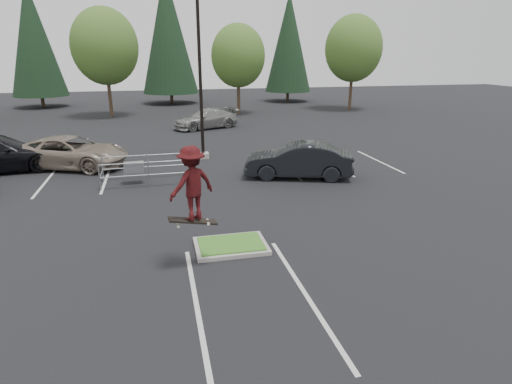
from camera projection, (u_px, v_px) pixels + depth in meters
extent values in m
plane|color=black|center=(231.00, 248.00, 13.20)|extent=(120.00, 120.00, 0.00)
cube|color=gray|center=(231.00, 246.00, 13.18)|extent=(2.20, 1.60, 0.12)
cube|color=#2E6620|center=(231.00, 244.00, 13.16)|extent=(1.95, 1.35, 0.05)
cube|color=silver|center=(107.00, 178.00, 20.56)|extent=(0.12, 5.20, 0.01)
cube|color=silver|center=(46.00, 181.00, 19.98)|extent=(0.12, 5.20, 0.01)
cube|color=silver|center=(286.00, 167.00, 22.50)|extent=(0.12, 5.20, 0.01)
cube|color=silver|center=(334.00, 164.00, 23.09)|extent=(0.12, 5.20, 0.01)
cube|color=silver|center=(379.00, 161.00, 23.67)|extent=(0.12, 5.20, 0.01)
cube|color=silver|center=(197.00, 307.00, 10.13)|extent=(0.12, 6.00, 0.01)
cube|color=silver|center=(305.00, 293.00, 10.72)|extent=(0.12, 6.00, 0.01)
cube|color=gray|center=(203.00, 155.00, 24.37)|extent=(0.60, 0.60, 0.30)
cylinder|color=black|center=(200.00, 67.00, 22.86)|extent=(0.18, 0.18, 10.00)
cylinder|color=#38281C|center=(110.00, 98.00, 39.59)|extent=(0.32, 0.32, 3.50)
ellipsoid|color=#3E6625|center=(105.00, 46.00, 38.19)|extent=(5.89, 5.89, 6.77)
sphere|color=#3E6625|center=(112.00, 55.00, 38.27)|extent=(3.68, 3.68, 3.68)
sphere|color=#3E6625|center=(100.00, 53.00, 38.63)|extent=(4.05, 4.05, 4.05)
cylinder|color=#38281C|center=(239.00, 98.00, 41.61)|extent=(0.32, 0.32, 3.04)
ellipsoid|color=#3E6625|center=(238.00, 56.00, 40.39)|extent=(5.12, 5.12, 5.89)
sphere|color=#3E6625|center=(245.00, 63.00, 40.44)|extent=(3.20, 3.20, 3.20)
sphere|color=#3E6625|center=(232.00, 61.00, 40.80)|extent=(3.52, 3.52, 3.52)
cylinder|color=#38281C|center=(350.00, 93.00, 44.60)|extent=(0.32, 0.32, 3.42)
ellipsoid|color=#3E6625|center=(353.00, 48.00, 43.23)|extent=(5.76, 5.76, 6.62)
sphere|color=#3E6625|center=(360.00, 56.00, 43.31)|extent=(3.60, 3.60, 3.60)
sphere|color=#3E6625|center=(347.00, 54.00, 43.66)|extent=(3.96, 3.96, 3.96)
cylinder|color=#38281C|center=(43.00, 101.00, 47.02)|extent=(0.36, 0.36, 1.20)
cone|color=black|center=(33.00, 39.00, 44.99)|extent=(5.72, 5.72, 11.80)
cylinder|color=#38281C|center=(172.00, 98.00, 50.50)|extent=(0.36, 0.36, 1.20)
cone|color=black|center=(168.00, 33.00, 48.25)|extent=(6.38, 6.38, 13.30)
cylinder|color=#38281C|center=(288.00, 96.00, 52.60)|extent=(0.36, 0.36, 1.20)
cone|color=black|center=(289.00, 43.00, 50.66)|extent=(5.50, 5.50, 11.30)
cylinder|color=#999CA2|center=(99.00, 177.00, 18.51)|extent=(0.06, 0.06, 1.18)
cylinder|color=#999CA2|center=(103.00, 169.00, 19.84)|extent=(0.06, 0.06, 1.18)
cylinder|color=#999CA2|center=(148.00, 174.00, 18.98)|extent=(0.06, 0.06, 1.18)
cylinder|color=#999CA2|center=(148.00, 166.00, 20.31)|extent=(0.06, 0.06, 1.18)
cylinder|color=#999CA2|center=(195.00, 171.00, 19.45)|extent=(0.06, 0.06, 1.18)
cylinder|color=#999CA2|center=(192.00, 164.00, 20.78)|extent=(0.06, 0.06, 1.18)
cylinder|color=#999CA2|center=(148.00, 175.00, 18.98)|extent=(4.12, 0.11, 0.05)
cylinder|color=#999CA2|center=(147.00, 162.00, 18.81)|extent=(4.12, 0.11, 0.05)
cylinder|color=#999CA2|center=(148.00, 167.00, 20.31)|extent=(4.12, 0.11, 0.05)
cylinder|color=#999CA2|center=(147.00, 155.00, 20.14)|extent=(4.12, 0.11, 0.05)
cube|color=#999CA2|center=(134.00, 168.00, 19.45)|extent=(0.88, 0.55, 0.49)
cube|color=black|center=(193.00, 221.00, 11.58)|extent=(1.33, 0.49, 0.30)
cylinder|color=silver|center=(178.00, 226.00, 11.40)|extent=(0.08, 0.05, 0.08)
cylinder|color=silver|center=(178.00, 223.00, 11.64)|extent=(0.08, 0.05, 0.08)
cylinder|color=silver|center=(208.00, 224.00, 11.57)|extent=(0.08, 0.05, 0.08)
cylinder|color=silver|center=(207.00, 220.00, 11.82)|extent=(0.08, 0.05, 0.08)
imported|color=maroon|center=(191.00, 183.00, 11.25)|extent=(1.50, 1.26, 2.01)
imported|color=gray|center=(69.00, 152.00, 22.19)|extent=(6.42, 4.62, 1.62)
imported|color=black|center=(298.00, 160.00, 20.39)|extent=(5.37, 3.23, 1.67)
imported|color=gray|center=(207.00, 119.00, 33.75)|extent=(5.60, 3.84, 1.51)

